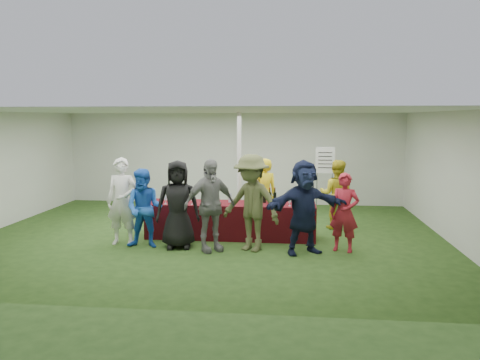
# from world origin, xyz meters

# --- Properties ---
(ground) EXTENTS (60.00, 60.00, 0.00)m
(ground) POSITION_xyz_m (0.00, 0.00, 0.00)
(ground) COLOR #284719
(ground) RESTS_ON ground
(tent) EXTENTS (10.00, 10.00, 10.00)m
(tent) POSITION_xyz_m (0.50, 1.20, 1.35)
(tent) COLOR white
(tent) RESTS_ON ground
(serving_table) EXTENTS (3.60, 0.80, 0.75)m
(serving_table) POSITION_xyz_m (0.46, -0.06, 0.38)
(serving_table) COLOR #550D10
(serving_table) RESTS_ON ground
(wine_bottles) EXTENTS (0.68, 0.10, 0.32)m
(wine_bottles) POSITION_xyz_m (1.10, 0.07, 0.87)
(wine_bottles) COLOR black
(wine_bottles) RESTS_ON serving_table
(wine_glasses) EXTENTS (2.67, 0.16, 0.16)m
(wine_glasses) POSITION_xyz_m (0.14, -0.32, 0.86)
(wine_glasses) COLOR silver
(wine_glasses) RESTS_ON serving_table
(water_bottle) EXTENTS (0.07, 0.07, 0.23)m
(water_bottle) POSITION_xyz_m (0.43, 0.02, 0.85)
(water_bottle) COLOR silver
(water_bottle) RESTS_ON serving_table
(bar_towel) EXTENTS (0.25, 0.18, 0.03)m
(bar_towel) POSITION_xyz_m (2.05, -0.01, 0.77)
(bar_towel) COLOR white
(bar_towel) RESTS_ON serving_table
(dump_bucket) EXTENTS (0.27, 0.27, 0.18)m
(dump_bucket) POSITION_xyz_m (2.00, -0.28, 0.84)
(dump_bucket) COLOR slate
(dump_bucket) RESTS_ON serving_table
(wine_list_sign) EXTENTS (0.50, 0.03, 1.80)m
(wine_list_sign) POSITION_xyz_m (2.63, 2.68, 1.32)
(wine_list_sign) COLOR slate
(wine_list_sign) RESTS_ON ground
(staff_pourer) EXTENTS (0.69, 0.56, 1.65)m
(staff_pourer) POSITION_xyz_m (1.13, 0.74, 0.82)
(staff_pourer) COLOR yellow
(staff_pourer) RESTS_ON ground
(staff_back) EXTENTS (0.89, 0.76, 1.60)m
(staff_back) POSITION_xyz_m (2.78, 1.02, 0.80)
(staff_back) COLOR gold
(staff_back) RESTS_ON ground
(customer_0) EXTENTS (0.65, 0.44, 1.77)m
(customer_0) POSITION_xyz_m (-1.65, -0.85, 0.88)
(customer_0) COLOR silver
(customer_0) RESTS_ON ground
(customer_1) EXTENTS (0.77, 0.60, 1.57)m
(customer_1) POSITION_xyz_m (-1.13, -1.02, 0.79)
(customer_1) COLOR blue
(customer_1) RESTS_ON ground
(customer_2) EXTENTS (0.94, 0.71, 1.74)m
(customer_2) POSITION_xyz_m (-0.48, -0.98, 0.87)
(customer_2) COLOR black
(customer_2) RESTS_ON ground
(customer_3) EXTENTS (1.11, 0.96, 1.79)m
(customer_3) POSITION_xyz_m (0.19, -1.14, 0.89)
(customer_3) COLOR slate
(customer_3) RESTS_ON ground
(customer_4) EXTENTS (1.39, 1.16, 1.87)m
(customer_4) POSITION_xyz_m (0.98, -1.02, 0.94)
(customer_4) COLOR #4D522D
(customer_4) RESTS_ON ground
(customer_5) EXTENTS (1.72, 1.18, 1.78)m
(customer_5) POSITION_xyz_m (1.98, -1.10, 0.89)
(customer_5) COLOR #141B39
(customer_5) RESTS_ON ground
(customer_6) EXTENTS (0.64, 0.52, 1.52)m
(customer_6) POSITION_xyz_m (2.76, -0.88, 0.76)
(customer_6) COLOR #A51D2B
(customer_6) RESTS_ON ground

